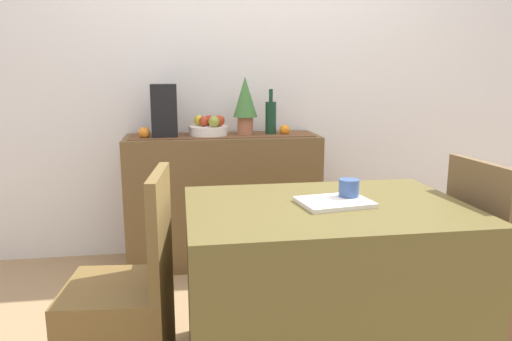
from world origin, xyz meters
TOP-DOWN VIEW (x-y plane):
  - ground_plane at (0.00, 0.00)m, footprint 6.40×6.40m
  - room_wall_rear at (0.00, 1.18)m, footprint 6.40×0.06m
  - sideboard_console at (-0.19, 0.92)m, footprint 1.26×0.42m
  - table_runner at (-0.19, 0.92)m, footprint 1.18×0.32m
  - fruit_bowl at (-0.28, 0.92)m, footprint 0.25×0.25m
  - apple_center at (-0.31, 0.91)m, footprint 0.06×0.06m
  - apple_upper at (-0.25, 0.85)m, footprint 0.07×0.07m
  - apple_left at (-0.34, 0.98)m, footprint 0.07×0.07m
  - apple_right at (-0.21, 0.90)m, footprint 0.07×0.07m
  - apple_front at (-0.27, 0.96)m, footprint 0.07×0.07m
  - wine_bottle at (0.13, 0.92)m, footprint 0.07×0.07m
  - coffee_maker at (-0.56, 0.92)m, footprint 0.16×0.18m
  - potted_plant at (-0.04, 0.92)m, footprint 0.16×0.16m
  - orange_loose_near_bowl at (-0.68, 0.86)m, footprint 0.07×0.07m
  - orange_loose_mid at (0.22, 0.90)m, footprint 0.07×0.07m
  - dining_table at (0.12, -0.37)m, footprint 1.14×0.79m
  - open_book at (0.15, -0.38)m, footprint 0.31×0.25m
  - coffee_cup at (0.23, -0.33)m, footprint 0.08×0.08m
  - chair_near_window at (-0.71, -0.37)m, footprint 0.44×0.44m
  - chair_by_corner at (0.95, -0.37)m, footprint 0.43×0.43m

SIDE VIEW (x-z plane):
  - ground_plane at x=0.00m, z-range -0.02..0.00m
  - chair_near_window at x=-0.71m, z-range -0.18..0.72m
  - chair_by_corner at x=0.95m, z-range -0.18..0.72m
  - dining_table at x=0.12m, z-range 0.00..0.74m
  - sideboard_console at x=-0.19m, z-range 0.00..0.86m
  - open_book at x=0.15m, z-range 0.74..0.76m
  - coffee_cup at x=0.23m, z-range 0.74..0.83m
  - table_runner at x=-0.19m, z-range 0.86..0.87m
  - orange_loose_mid at x=0.22m, z-range 0.86..0.93m
  - fruit_bowl at x=-0.28m, z-range 0.87..0.93m
  - orange_loose_near_bowl at x=-0.68m, z-range 0.86..0.93m
  - apple_center at x=-0.31m, z-range 0.93..0.99m
  - apple_left at x=-0.34m, z-range 0.93..0.99m
  - apple_front at x=-0.27m, z-range 0.93..0.99m
  - apple_upper at x=-0.25m, z-range 0.93..1.00m
  - apple_right at x=-0.21m, z-range 0.93..1.00m
  - wine_bottle at x=0.13m, z-range 0.83..1.13m
  - coffee_maker at x=-0.56m, z-range 0.86..1.20m
  - potted_plant at x=-0.04m, z-range 0.89..1.27m
  - room_wall_rear at x=0.00m, z-range 0.00..2.70m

